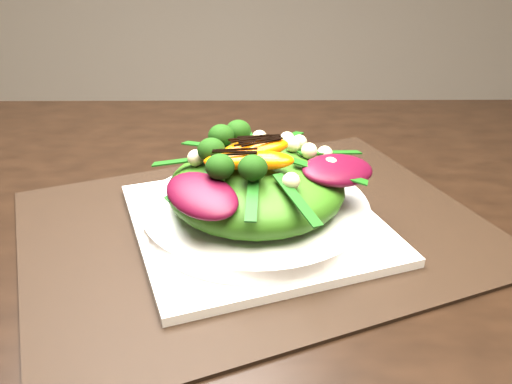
{
  "coord_description": "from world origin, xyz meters",
  "views": [
    {
      "loc": [
        -0.26,
        -0.54,
        1.07
      ],
      "look_at": [
        -0.26,
        -0.02,
        0.8
      ],
      "focal_mm": 38.0,
      "sensor_mm": 36.0,
      "label": 1
    }
  ],
  "objects_px": {
    "placemat": "(256,228)",
    "plate_base": "(256,222)",
    "lettuce_mound": "(256,187)",
    "orange_segment": "(237,146)",
    "dining_table": "(472,234)",
    "salad_bowl": "(256,211)"
  },
  "relations": [
    {
      "from": "dining_table",
      "to": "placemat",
      "type": "xyz_separation_m",
      "value": [
        -0.26,
        -0.02,
        0.02
      ]
    },
    {
      "from": "lettuce_mound",
      "to": "orange_segment",
      "type": "xyz_separation_m",
      "value": [
        -0.02,
        0.02,
        0.04
      ]
    },
    {
      "from": "placemat",
      "to": "plate_base",
      "type": "xyz_separation_m",
      "value": [
        0.0,
        0.0,
        0.01
      ]
    },
    {
      "from": "orange_segment",
      "to": "plate_base",
      "type": "bearing_deg",
      "value": -48.24
    },
    {
      "from": "placemat",
      "to": "plate_base",
      "type": "bearing_deg",
      "value": 0.0
    },
    {
      "from": "dining_table",
      "to": "plate_base",
      "type": "xyz_separation_m",
      "value": [
        -0.26,
        -0.02,
        0.03
      ]
    },
    {
      "from": "plate_base",
      "to": "lettuce_mound",
      "type": "xyz_separation_m",
      "value": [
        0.0,
        -0.0,
        0.04
      ]
    },
    {
      "from": "dining_table",
      "to": "orange_segment",
      "type": "xyz_separation_m",
      "value": [
        -0.28,
        0.0,
        0.11
      ]
    },
    {
      "from": "lettuce_mound",
      "to": "orange_segment",
      "type": "distance_m",
      "value": 0.05
    },
    {
      "from": "dining_table",
      "to": "orange_segment",
      "type": "distance_m",
      "value": 0.3
    },
    {
      "from": "plate_base",
      "to": "orange_segment",
      "type": "bearing_deg",
      "value": 131.76
    },
    {
      "from": "lettuce_mound",
      "to": "plate_base",
      "type": "bearing_deg",
      "value": 90.0
    },
    {
      "from": "salad_bowl",
      "to": "orange_segment",
      "type": "bearing_deg",
      "value": 131.76
    },
    {
      "from": "lettuce_mound",
      "to": "orange_segment",
      "type": "bearing_deg",
      "value": 131.76
    },
    {
      "from": "placemat",
      "to": "lettuce_mound",
      "type": "height_order",
      "value": "lettuce_mound"
    },
    {
      "from": "orange_segment",
      "to": "dining_table",
      "type": "bearing_deg",
      "value": -0.8
    },
    {
      "from": "dining_table",
      "to": "placemat",
      "type": "distance_m",
      "value": 0.26
    },
    {
      "from": "placemat",
      "to": "plate_base",
      "type": "relative_size",
      "value": 1.91
    },
    {
      "from": "dining_table",
      "to": "lettuce_mound",
      "type": "relative_size",
      "value": 8.28
    },
    {
      "from": "salad_bowl",
      "to": "orange_segment",
      "type": "height_order",
      "value": "orange_segment"
    },
    {
      "from": "plate_base",
      "to": "orange_segment",
      "type": "xyz_separation_m",
      "value": [
        -0.02,
        0.02,
        0.08
      ]
    },
    {
      "from": "salad_bowl",
      "to": "lettuce_mound",
      "type": "relative_size",
      "value": 1.3
    }
  ]
}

